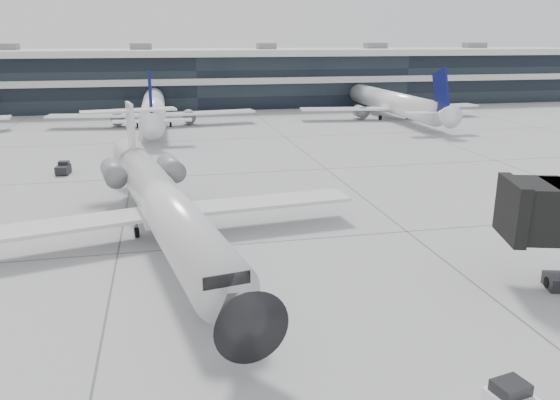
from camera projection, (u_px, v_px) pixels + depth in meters
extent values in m
plane|color=gray|center=(270.00, 242.00, 37.06)|extent=(220.00, 220.00, 0.00)
cube|color=black|center=(193.00, 80.00, 112.50)|extent=(170.00, 22.00, 10.00)
cylinder|color=silver|center=(166.00, 207.00, 35.84)|extent=(7.92, 27.45, 3.08)
cone|color=black|center=(239.00, 310.00, 22.31)|extent=(3.60, 3.69, 3.08)
cone|color=silver|center=(132.00, 157.00, 49.47)|extent=(3.53, 4.11, 2.92)
cube|color=silver|center=(46.00, 228.00, 34.37)|extent=(12.88, 5.97, 0.25)
cube|color=silver|center=(265.00, 202.00, 39.79)|extent=(12.78, 4.32, 0.25)
cylinder|color=slate|center=(114.00, 173.00, 43.16)|extent=(2.38, 4.12, 1.71)
cylinder|color=slate|center=(171.00, 168.00, 44.82)|extent=(2.38, 4.12, 1.71)
cube|color=silver|center=(131.00, 132.00, 48.19)|extent=(0.84, 2.97, 5.13)
cube|color=silver|center=(129.00, 111.00, 48.07)|extent=(8.40, 3.26, 0.18)
cylinder|color=black|center=(212.00, 312.00, 26.90)|extent=(0.32, 0.66, 0.64)
cylinder|color=black|center=(137.00, 232.00, 37.88)|extent=(0.40, 0.77, 0.73)
cylinder|color=black|center=(185.00, 226.00, 39.13)|extent=(0.40, 0.77, 0.73)
cube|color=black|center=(541.00, 210.00, 29.03)|extent=(3.63, 4.07, 3.01)
cube|color=black|center=(511.00, 389.00, 19.52)|extent=(1.35, 1.18, 0.54)
cone|color=#D9630B|center=(176.00, 189.00, 49.02)|extent=(0.37, 0.37, 0.57)
cube|color=#D9630B|center=(177.00, 192.00, 49.09)|extent=(0.48, 0.48, 0.03)
cube|color=black|center=(63.00, 169.00, 55.49)|extent=(1.38, 2.09, 0.81)
cube|color=black|center=(64.00, 163.00, 55.77)|extent=(1.07, 0.91, 0.45)
cylinder|color=black|center=(61.00, 171.00, 56.21)|extent=(0.20, 0.41, 0.40)
cylinder|color=black|center=(70.00, 170.00, 56.31)|extent=(0.20, 0.41, 0.40)
cylinder|color=black|center=(57.00, 174.00, 54.84)|extent=(0.20, 0.41, 0.40)
cylinder|color=black|center=(67.00, 174.00, 54.94)|extent=(0.20, 0.41, 0.40)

